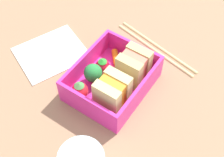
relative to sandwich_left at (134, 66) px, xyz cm
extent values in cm
cube|color=#926C4F|center=(3.52, -2.48, -5.40)|extent=(120.00, 120.00, 2.00)
cube|color=#E52B94|center=(3.52, -2.48, -3.80)|extent=(15.87, 12.84, 1.20)
cube|color=#E52B94|center=(3.52, 3.64, -1.02)|extent=(15.87, 0.60, 4.35)
cube|color=#E52B94|center=(3.52, -8.60, -1.02)|extent=(15.87, 0.60, 4.35)
cube|color=#E52B94|center=(-4.12, -2.48, -1.02)|extent=(0.60, 11.64, 4.35)
cube|color=#E52B94|center=(11.15, -2.48, -1.02)|extent=(0.60, 11.64, 4.35)
cube|color=tan|center=(-1.75, 0.00, 0.00)|extent=(1.75, 4.97, 6.39)
cube|color=#D87259|center=(0.00, 0.00, 0.00)|extent=(1.75, 4.57, 5.88)
cube|color=tan|center=(1.75, 0.00, 0.00)|extent=(1.75, 4.97, 6.39)
cube|color=#D4C67C|center=(5.29, 0.00, 0.00)|extent=(1.75, 4.97, 6.39)
cube|color=orange|center=(7.04, 0.00, 0.00)|extent=(1.75, 4.57, 5.88)
cube|color=#D4C67C|center=(8.78, 0.00, 0.00)|extent=(1.75, 4.97, 6.39)
cylinder|color=orange|center=(-1.79, -5.21, -2.58)|extent=(3.58, 3.33, 1.24)
sphere|color=red|center=(2.10, -5.63, -1.76)|extent=(2.88, 2.88, 2.88)
cone|color=green|center=(2.10, -5.63, -0.02)|extent=(1.73, 1.73, 0.60)
cylinder|color=#81BF62|center=(5.12, -5.62, -2.48)|extent=(1.02, 1.02, 1.43)
sphere|color=#277B3A|center=(5.12, -5.62, -0.55)|extent=(3.48, 3.48, 3.48)
sphere|color=red|center=(9.13, -5.72, -1.64)|extent=(3.11, 3.11, 3.11)
cone|color=#448442|center=(9.13, -5.72, 0.22)|extent=(1.87, 1.87, 0.60)
cylinder|color=tan|center=(-10.69, -0.20, -4.05)|extent=(4.63, 20.19, 0.70)
cylinder|color=tan|center=(-9.39, -0.46, -4.05)|extent=(4.63, 20.19, 0.70)
cube|color=white|center=(3.68, -17.90, -4.20)|extent=(16.98, 15.89, 0.40)
camera|label=1|loc=(32.40, 17.07, 44.80)|focal=50.00mm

